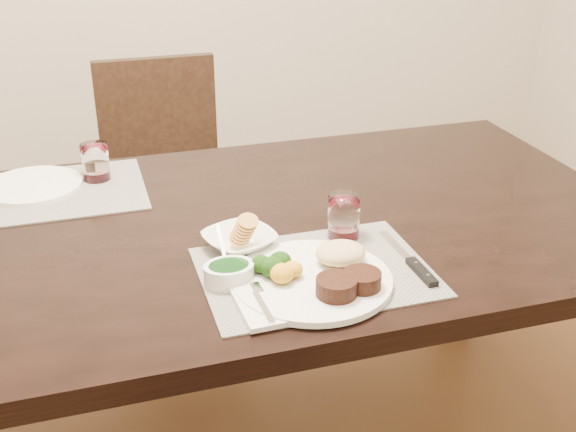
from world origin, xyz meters
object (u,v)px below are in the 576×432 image
object	(u,v)px
cracker_bowl	(239,240)
far_plate	(33,185)
wine_glass_near	(344,219)
dinner_plate	(320,275)
chair_far	(166,175)
steak_knife	(415,265)

from	to	relation	value
cracker_bowl	far_plate	xyz separation A→B (m)	(-0.43, 0.47, -0.01)
far_plate	wine_glass_near	bearing A→B (deg)	-36.35
dinner_plate	cracker_bowl	xyz separation A→B (m)	(-0.12, 0.19, 0.00)
far_plate	dinner_plate	bearing A→B (deg)	-50.31
chair_far	steak_knife	xyz separation A→B (m)	(0.35, -1.25, 0.26)
cracker_bowl	wine_glass_near	size ratio (longest dim) A/B	1.93
cracker_bowl	far_plate	size ratio (longest dim) A/B	0.76
dinner_plate	far_plate	world-z (taller)	dinner_plate
cracker_bowl	wine_glass_near	bearing A→B (deg)	-3.42
wine_glass_near	dinner_plate	bearing A→B (deg)	-123.63
chair_far	wine_glass_near	bearing A→B (deg)	-76.64
steak_knife	far_plate	size ratio (longest dim) A/B	1.01
steak_knife	far_plate	world-z (taller)	steak_knife
far_plate	cracker_bowl	bearing A→B (deg)	-47.78
cracker_bowl	dinner_plate	bearing A→B (deg)	-57.65
steak_knife	dinner_plate	bearing A→B (deg)	179.31
steak_knife	cracker_bowl	distance (m)	0.37
steak_knife	far_plate	bearing A→B (deg)	138.23
steak_knife	wine_glass_near	bearing A→B (deg)	117.35
dinner_plate	wine_glass_near	world-z (taller)	wine_glass_near
dinner_plate	cracker_bowl	size ratio (longest dim) A/B	1.68
chair_far	dinner_plate	world-z (taller)	chair_far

